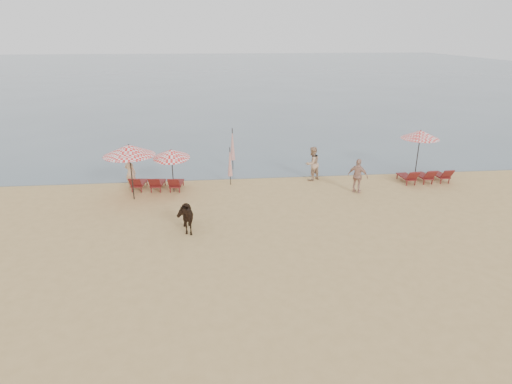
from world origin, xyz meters
TOP-DOWN VIEW (x-y plane):
  - ground at (0.00, 0.00)m, footprint 120.00×120.00m
  - sea at (0.00, 80.00)m, footprint 160.00×140.00m
  - lounger_cluster_left at (-4.66, 8.68)m, footprint 2.64×1.75m
  - lounger_cluster_right at (9.40, 8.45)m, footprint 2.58×1.61m
  - umbrella_open_left_a at (-5.64, 7.54)m, footprint 2.38×2.38m
  - umbrella_open_left_b at (-3.81, 8.38)m, footprint 1.79×1.82m
  - umbrella_open_right at (9.57, 9.92)m, footprint 2.06×2.06m
  - umbrella_closed_left at (-0.67, 11.75)m, footprint 0.30×0.30m
  - umbrella_closed_right at (-0.93, 9.15)m, footprint 0.25×0.25m
  - cow at (-3.03, 3.79)m, footprint 1.05×1.71m
  - beachgoer_left at (-6.02, 9.19)m, footprint 0.71×0.61m
  - beachgoer_right_a at (3.49, 9.47)m, footprint 1.13×1.07m
  - beachgoer_right_b at (5.31, 7.34)m, footprint 1.07×0.95m

SIDE VIEW (x-z plane):
  - ground at x=0.00m, z-range 0.00..0.00m
  - sea at x=0.00m, z-range -0.03..0.03m
  - lounger_cluster_left at x=-4.66m, z-range 0.11..0.65m
  - lounger_cluster_right at x=9.40m, z-range 0.11..0.66m
  - cow at x=-3.03m, z-range 0.00..1.35m
  - beachgoer_left at x=-6.02m, z-range 0.00..1.65m
  - beachgoer_right_b at x=5.31m, z-range 0.00..1.74m
  - beachgoer_right_a at x=3.49m, z-range 0.00..1.84m
  - umbrella_closed_right at x=-0.93m, z-range 0.23..2.26m
  - umbrella_closed_left at x=-0.67m, z-range 0.28..2.73m
  - umbrella_open_left_b at x=-3.81m, z-range 0.83..3.11m
  - umbrella_open_right at x=9.57m, z-range 1.01..3.53m
  - umbrella_open_left_a at x=-5.64m, z-range 1.08..3.79m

